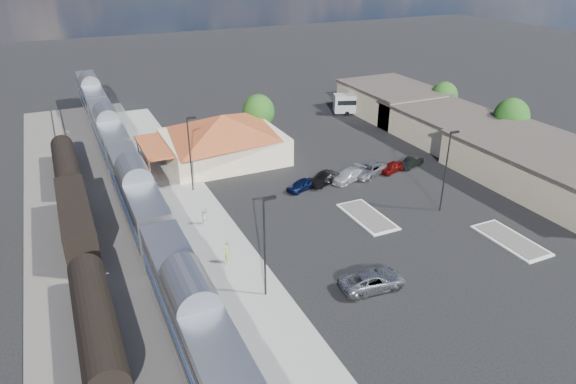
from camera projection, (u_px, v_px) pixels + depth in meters
name	position (u px, v px, depth m)	size (l,w,h in m)	color
ground	(344.00, 234.00, 51.11)	(280.00, 280.00, 0.00)	black
railbed	(115.00, 242.00, 49.64)	(16.00, 100.00, 0.12)	#4C4944
platform	(210.00, 231.00, 51.41)	(5.50, 92.00, 0.18)	gray
passenger_train	(137.00, 198.00, 51.91)	(3.00, 104.00, 5.55)	silver
freight_cars	(77.00, 222.00, 49.36)	(2.80, 46.00, 4.00)	black
station_depot	(223.00, 137.00, 67.65)	(18.35, 12.24, 6.20)	beige
buildings_east	(465.00, 132.00, 72.46)	(14.40, 51.40, 4.80)	#C6B28C
traffic_island_south	(367.00, 216.00, 54.22)	(3.30, 7.50, 0.21)	silver
traffic_island_north	(511.00, 240.00, 49.85)	(3.30, 7.50, 0.21)	silver
lamp_plat_s	(266.00, 240.00, 39.75)	(1.08, 0.25, 9.00)	black
lamp_plat_n	(190.00, 148.00, 57.74)	(1.08, 0.25, 9.00)	black
lamp_lot	(447.00, 165.00, 53.40)	(1.08, 0.25, 9.00)	black
tree_east_b	(511.00, 117.00, 72.03)	(4.94, 4.94, 6.96)	#382314
tree_east_c	(444.00, 97.00, 83.68)	(4.41, 4.41, 6.21)	#382314
tree_depot	(259.00, 112.00, 75.05)	(4.71, 4.71, 6.63)	#382314
suv	(373.00, 280.00, 42.65)	(2.62, 5.69, 1.58)	#96999D
coach_bus	(365.00, 103.00, 87.13)	(10.69, 5.90, 3.39)	silver
person_a	(227.00, 254.00, 45.75)	(0.67, 0.44, 1.83)	#A8C23C
person_b	(204.00, 217.00, 52.08)	(0.84, 0.65, 1.72)	silver
parked_car_a	(301.00, 185.00, 60.04)	(1.56, 3.87, 1.32)	#0C163D
parked_car_b	(324.00, 179.00, 61.47)	(1.54, 4.42, 1.46)	black
parked_car_c	(348.00, 175.00, 62.44)	(2.04, 5.02, 1.46)	silver
parked_car_d	(369.00, 170.00, 63.90)	(2.46, 5.33, 1.48)	gray
parked_car_e	(392.00, 167.00, 64.91)	(1.55, 3.85, 1.31)	maroon
parked_car_f	(411.00, 162.00, 66.37)	(1.36, 3.90, 1.28)	black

